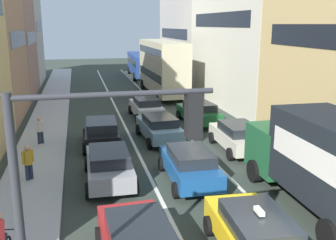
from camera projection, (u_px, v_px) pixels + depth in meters
name	position (u px, v px, depth m)	size (l,w,h in m)	color
sidewalk_left	(49.00, 120.00, 27.04)	(2.60, 64.00, 0.14)	#B1B1B1
lane_stripe_left	(120.00, 117.00, 28.16)	(0.16, 60.00, 0.01)	silver
lane_stripe_right	(166.00, 114.00, 28.92)	(0.16, 60.00, 0.01)	silver
building_row_right	(261.00, 34.00, 30.86)	(7.20, 43.90, 12.83)	#B2ADA3
traffic_light_pole	(90.00, 183.00, 6.89)	(3.58, 0.38, 5.50)	#2D2D33
removalist_box_truck	(324.00, 159.00, 13.56)	(2.82, 7.75, 3.58)	#1E5933
taxi_centre_lane_front	(255.00, 235.00, 10.90)	(2.27, 4.40, 1.66)	yellow
sedan_centre_lane_second	(190.00, 164.00, 16.35)	(2.15, 4.35, 1.49)	#194C8C
wagon_left_lane_second	(109.00, 165.00, 16.32)	(2.12, 4.33, 1.49)	gray
hatchback_centre_lane_third	(159.00, 127.00, 22.27)	(2.25, 4.39, 1.49)	#759EB7
sedan_left_lane_third	(102.00, 132.00, 21.28)	(2.18, 4.36, 1.49)	black
coupe_centre_lane_fourth	(146.00, 107.00, 27.74)	(2.15, 4.35, 1.49)	silver
sedan_right_lane_behind_truck	(238.00, 136.00, 20.50)	(2.16, 4.35, 1.49)	beige
wagon_right_lane_far	(199.00, 112.00, 26.06)	(2.27, 4.40, 1.49)	#19592D
bus_mid_queue_primary	(163.00, 65.00, 36.16)	(2.90, 10.53, 5.06)	#BFB793
bus_far_queue_secondary	(141.00, 63.00, 48.82)	(3.08, 10.58, 2.90)	navy
pedestrian_near_kerb	(40.00, 129.00, 21.25)	(0.49, 0.34, 1.66)	#262D47
pedestrian_mid_sidewalk	(28.00, 161.00, 16.28)	(0.45, 0.37, 1.66)	#262D47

